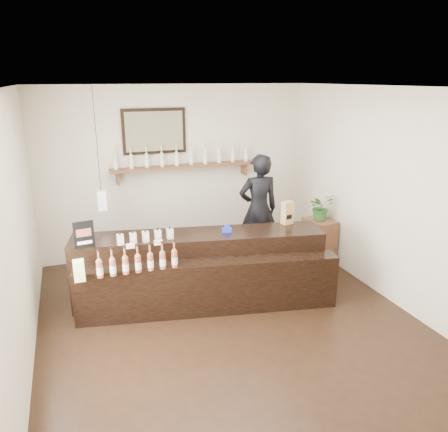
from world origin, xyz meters
name	(u,v)px	position (x,y,z in m)	size (l,w,h in m)	color
ground	(228,319)	(0.00, 0.00, 0.00)	(5.00, 5.00, 0.00)	black
room_shell	(228,188)	(0.00, 0.00, 1.70)	(5.00, 5.00, 5.00)	beige
back_wall_decor	(168,151)	(-0.16, 2.37, 1.76)	(2.66, 0.96, 1.69)	brown
counter	(201,271)	(-0.17, 0.58, 0.44)	(3.37, 1.49, 1.08)	black
promo_sign	(84,235)	(-1.60, 0.68, 1.10)	(0.24, 0.06, 0.34)	black
paper_bag	(287,213)	(1.13, 0.67, 1.09)	(0.17, 0.14, 0.33)	#A27E4E
tape_dispenser	(227,229)	(0.21, 0.62, 0.97)	(0.14, 0.08, 0.11)	#1A2EB9
side_cabinet	(319,241)	(2.00, 1.18, 0.36)	(0.42, 0.54, 0.73)	brown
potted_plant	(321,207)	(2.00, 1.18, 0.94)	(0.39, 0.34, 0.43)	#2C5E25
shopkeeper	(258,202)	(1.08, 1.55, 1.01)	(0.73, 0.48, 2.01)	black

